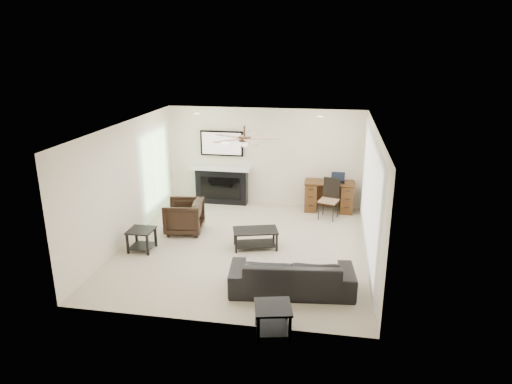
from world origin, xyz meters
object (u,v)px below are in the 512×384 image
coffee_table (255,239)px  desk (329,196)px  sofa (292,275)px  fireplace_unit (221,168)px  armchair (184,217)px

coffee_table → desk: 2.88m
sofa → fireplace_unit: 4.81m
sofa → coffee_table: 1.84m
coffee_table → desk: bearing=44.3°
desk → sofa: bearing=-97.4°
desk → armchair: bearing=-148.2°
fireplace_unit → desk: 2.84m
fireplace_unit → armchair: bearing=-99.7°
sofa → armchair: (-2.60, 2.15, 0.06)m
sofa → armchair: size_ratio=2.58×
armchair → coffee_table: armchair is taller
coffee_table → fireplace_unit: 3.03m
coffee_table → fireplace_unit: size_ratio=0.47×
sofa → desk: 4.13m
armchair → fireplace_unit: (0.35, 2.06, 0.59)m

